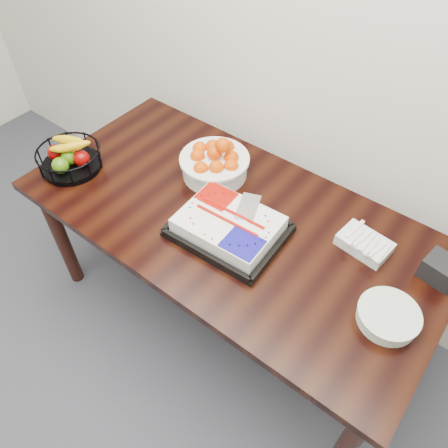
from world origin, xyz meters
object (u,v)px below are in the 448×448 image
Objects in this scene: table at (230,228)px; fruit_basket at (69,157)px; plate_stack at (388,317)px; napkin_box at (441,270)px; tangerine_bowl at (214,160)px; cake_tray at (229,226)px.

table is 6.21× the size of fruit_basket.
fruit_basket reaches higher than plate_stack.
napkin_box is (1.57, 0.43, -0.02)m from fruit_basket.
plate_stack is at bearing 5.47° from fruit_basket.
napkin_box is at bearing 15.40° from fruit_basket.
tangerine_bowl is at bearing 33.95° from fruit_basket.
table is 3.98× the size of cake_tray.
napkin_box reaches higher than table.
plate_stack is at bearing -13.74° from tangerine_bowl.
cake_tray reaches higher than table.
cake_tray is 0.83m from fruit_basket.
plate_stack is 1.71× the size of napkin_box.
napkin_box is at bearing 75.85° from plate_stack.
tangerine_bowl is 1.47× the size of plate_stack.
cake_tray is at bearing -178.66° from plate_stack.
tangerine_bowl is at bearing 142.56° from table.
plate_stack is 0.30m from napkin_box.
tangerine_bowl reaches higher than plate_stack.
napkin_box reaches higher than plate_stack.
plate_stack is (0.73, -0.07, 0.11)m from table.
plate_stack is (0.94, -0.23, -0.06)m from tangerine_bowl.
tangerine_bowl reaches higher than napkin_box.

